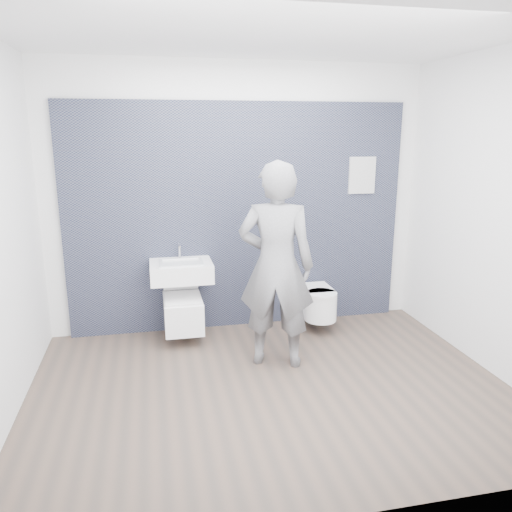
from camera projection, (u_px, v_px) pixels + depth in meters
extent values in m
plane|color=#503F35|center=(271.00, 387.00, 4.22)|extent=(4.00, 4.00, 0.00)
plane|color=silver|center=(238.00, 199.00, 5.29)|extent=(4.00, 0.00, 4.00)
plane|color=silver|center=(345.00, 280.00, 2.45)|extent=(4.00, 0.00, 4.00)
plane|color=silver|center=(498.00, 216.00, 4.28)|extent=(0.00, 3.00, 3.00)
plane|color=white|center=(274.00, 30.00, 3.53)|extent=(4.00, 4.00, 0.00)
cube|color=black|center=(240.00, 323.00, 5.61)|extent=(3.60, 0.06, 2.40)
cube|color=white|center=(181.00, 271.00, 5.05)|extent=(0.62, 0.47, 0.19)
cube|color=silver|center=(181.00, 263.00, 5.01)|extent=(0.43, 0.31, 0.03)
cylinder|color=silver|center=(179.00, 251.00, 5.17)|extent=(0.02, 0.02, 0.16)
cylinder|color=silver|center=(180.00, 246.00, 5.11)|extent=(0.02, 0.10, 0.02)
cylinder|color=silver|center=(180.00, 280.00, 5.29)|extent=(0.04, 0.04, 0.12)
cube|color=white|center=(183.00, 313.00, 5.12)|extent=(0.38, 0.56, 0.32)
cylinder|color=silver|center=(183.00, 301.00, 5.04)|extent=(0.27, 0.27, 0.03)
cube|color=white|center=(183.00, 298.00, 5.04)|extent=(0.36, 0.44, 0.02)
cube|color=white|center=(181.00, 274.00, 5.17)|extent=(0.36, 0.18, 0.38)
cube|color=silver|center=(182.00, 316.00, 5.38)|extent=(0.10, 0.06, 0.08)
cube|color=white|center=(315.00, 301.00, 5.49)|extent=(0.34, 0.40, 0.28)
cylinder|color=white|center=(321.00, 307.00, 5.30)|extent=(0.34, 0.34, 0.28)
cube|color=white|center=(316.00, 288.00, 5.42)|extent=(0.32, 0.38, 0.03)
cylinder|color=white|center=(322.00, 294.00, 5.24)|extent=(0.32, 0.32, 0.03)
cube|color=silver|center=(310.00, 305.00, 5.67)|extent=(0.09, 0.06, 0.08)
cube|color=white|center=(355.00, 316.00, 5.84)|extent=(0.30, 0.03, 0.40)
imported|color=slate|center=(276.00, 266.00, 4.45)|extent=(0.79, 0.65, 1.87)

